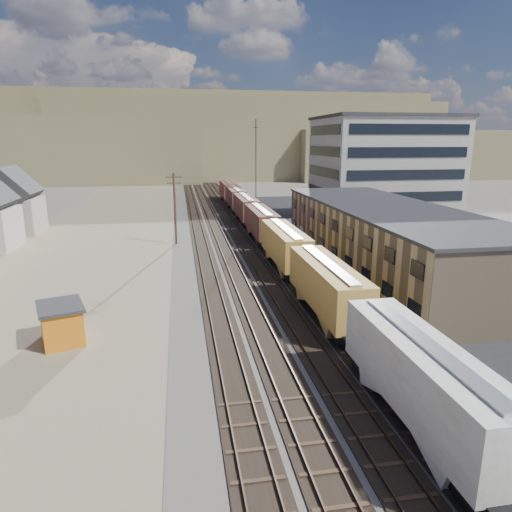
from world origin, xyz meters
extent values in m
plane|color=#6B6356|center=(0.00, 0.00, 0.00)|extent=(300.00, 300.00, 0.00)
cube|color=#4C4742|center=(0.00, 50.00, 0.03)|extent=(18.00, 200.00, 0.06)
cube|color=gray|center=(-20.00, 40.00, 0.01)|extent=(24.00, 180.00, 0.03)
cube|color=#232326|center=(22.00, 35.00, 0.02)|extent=(26.00, 120.00, 0.04)
cube|color=black|center=(-5.00, 50.00, 0.10)|extent=(2.60, 200.00, 0.08)
cube|color=#38281E|center=(-5.72, 50.00, 0.22)|extent=(0.08, 200.00, 0.16)
cube|color=#38281E|center=(-4.28, 50.00, 0.22)|extent=(0.08, 200.00, 0.16)
cube|color=black|center=(-2.00, 50.00, 0.10)|extent=(2.60, 200.00, 0.08)
cube|color=#38281E|center=(-2.72, 50.00, 0.22)|extent=(0.08, 200.00, 0.16)
cube|color=#38281E|center=(-1.28, 50.00, 0.22)|extent=(0.08, 200.00, 0.16)
cube|color=black|center=(1.00, 50.00, 0.10)|extent=(2.60, 200.00, 0.08)
cube|color=#38281E|center=(0.28, 50.00, 0.22)|extent=(0.08, 200.00, 0.16)
cube|color=#38281E|center=(1.72, 50.00, 0.22)|extent=(0.08, 200.00, 0.16)
cube|color=black|center=(3.80, 50.00, 0.10)|extent=(2.60, 200.00, 0.08)
cube|color=#38281E|center=(3.08, 50.00, 0.22)|extent=(0.08, 200.00, 0.16)
cube|color=#38281E|center=(4.52, 50.00, 0.22)|extent=(0.08, 200.00, 0.16)
cube|color=black|center=(3.80, -8.47, 0.75)|extent=(2.20, 2.20, 0.90)
cube|color=black|center=(3.80, 1.68, 0.75)|extent=(2.20, 2.20, 0.90)
cube|color=#B9B5AD|center=(3.80, -3.40, 2.90)|extent=(3.00, 13.34, 3.40)
cube|color=#B7B7B2|center=(3.80, -3.40, 4.68)|extent=(0.90, 12.32, 0.16)
cube|color=black|center=(3.80, 6.73, 0.75)|extent=(2.20, 2.20, 0.90)
cube|color=black|center=(3.80, 16.88, 0.75)|extent=(2.20, 2.20, 0.90)
cube|color=gold|center=(3.80, 11.80, 2.90)|extent=(3.00, 13.34, 3.40)
cube|color=#B7B7B2|center=(3.80, 11.80, 4.68)|extent=(0.90, 12.32, 0.16)
cube|color=black|center=(3.80, 21.93, 0.75)|extent=(2.20, 2.20, 0.90)
cube|color=black|center=(3.80, 32.08, 0.75)|extent=(2.20, 2.20, 0.90)
cube|color=gold|center=(3.80, 27.00, 2.90)|extent=(3.00, 13.34, 3.40)
cube|color=#B7B7B2|center=(3.80, 27.00, 4.68)|extent=(0.90, 12.32, 0.16)
cube|color=black|center=(3.80, 37.13, 0.75)|extent=(2.20, 2.20, 0.90)
cube|color=black|center=(3.80, 47.28, 0.75)|extent=(2.20, 2.20, 0.90)
cube|color=#48261F|center=(3.80, 42.20, 2.90)|extent=(3.00, 13.34, 3.40)
cube|color=#B7B7B2|center=(3.80, 42.20, 4.68)|extent=(0.90, 12.33, 0.16)
cube|color=black|center=(3.80, 52.33, 0.75)|extent=(2.20, 2.20, 0.90)
cube|color=black|center=(3.80, 62.48, 0.75)|extent=(2.20, 2.20, 0.90)
cube|color=#48261F|center=(3.80, 57.40, 2.90)|extent=(3.00, 13.34, 3.40)
cube|color=#B7B7B2|center=(3.80, 57.40, 4.68)|extent=(0.90, 12.33, 0.16)
cube|color=black|center=(3.80, 67.53, 0.75)|extent=(2.20, 2.20, 0.90)
cube|color=black|center=(3.80, 77.68, 0.75)|extent=(2.20, 2.20, 0.90)
cube|color=#48261F|center=(3.80, 72.60, 2.90)|extent=(3.00, 13.34, 3.40)
cube|color=#B7B7B2|center=(3.80, 72.60, 4.68)|extent=(0.90, 12.32, 0.16)
cube|color=black|center=(3.80, 82.73, 0.75)|extent=(2.20, 2.20, 0.90)
cube|color=black|center=(3.80, 92.88, 0.75)|extent=(2.20, 2.20, 0.90)
cube|color=brown|center=(3.80, 87.80, 2.90)|extent=(3.00, 13.34, 3.40)
cube|color=#B7B7B2|center=(3.80, 87.80, 4.68)|extent=(0.90, 12.32, 0.16)
cube|color=tan|center=(15.00, 25.00, 3.50)|extent=(12.00, 40.00, 7.00)
cube|color=#2D2D30|center=(15.00, 25.00, 7.10)|extent=(12.40, 40.40, 0.30)
cube|color=black|center=(8.95, 25.00, 2.20)|extent=(0.12, 36.00, 1.20)
cube|color=black|center=(8.95, 25.00, 5.20)|extent=(0.12, 36.00, 1.20)
cube|color=#9E998E|center=(28.00, 55.00, 9.00)|extent=(22.00, 18.00, 18.00)
cube|color=#2D2D30|center=(28.00, 55.00, 18.20)|extent=(22.60, 18.60, 0.50)
cube|color=black|center=(16.95, 55.00, 9.00)|extent=(0.12, 16.00, 16.00)
cube|color=black|center=(28.00, 45.95, 9.00)|extent=(20.00, 0.12, 16.00)
cylinder|color=#382619|center=(-8.50, 42.00, 5.00)|extent=(0.32, 0.32, 10.00)
cube|color=#382619|center=(-8.50, 42.00, 9.40)|extent=(2.20, 0.14, 0.14)
cube|color=#382619|center=(-8.50, 42.00, 8.60)|extent=(1.90, 0.14, 0.14)
cylinder|color=black|center=(-7.90, 42.00, 9.55)|extent=(0.08, 0.08, 0.22)
cylinder|color=black|center=(6.00, 60.00, 9.00)|extent=(0.16, 0.16, 18.00)
cube|color=black|center=(6.00, 60.00, 16.50)|extent=(1.20, 0.08, 0.08)
cube|color=#9E998E|center=(-34.00, 55.00, 2.75)|extent=(8.00, 8.00, 5.50)
cube|color=#2D2D30|center=(-34.00, 55.00, 6.40)|extent=(8.15, 8.16, 8.15)
cube|color=brown|center=(-60.00, 150.00, 11.00)|extent=(120.00, 40.00, 22.00)
cube|color=brown|center=(20.00, 160.00, 14.00)|extent=(140.00, 45.00, 28.00)
cube|color=brown|center=(90.00, 150.00, 9.00)|extent=(110.00, 38.00, 18.00)
cube|color=brown|center=(-10.00, 180.00, 16.00)|extent=(200.00, 60.00, 32.00)
cube|color=orange|center=(-16.61, 10.35, 1.34)|extent=(3.67, 4.23, 2.67)
cube|color=#2D2D30|center=(-16.61, 10.35, 2.76)|extent=(4.12, 4.68, 0.22)
cube|color=black|center=(-15.30, 10.79, 1.43)|extent=(0.37, 0.87, 0.89)
imported|color=navy|center=(27.37, 42.05, 0.86)|extent=(6.79, 5.55, 1.72)
imported|color=silver|center=(29.72, 53.31, 0.79)|extent=(3.39, 5.00, 1.58)
camera|label=1|loc=(-7.83, -22.32, 14.28)|focal=32.00mm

